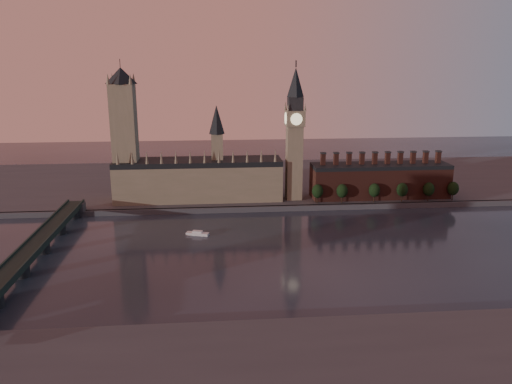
% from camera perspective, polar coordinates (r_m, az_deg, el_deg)
% --- Properties ---
extents(ground, '(900.00, 900.00, 0.00)m').
position_cam_1_polar(ground, '(296.50, 5.76, -7.17)').
color(ground, black).
rests_on(ground, ground).
extents(north_bank, '(900.00, 182.00, 4.00)m').
position_cam_1_polar(north_bank, '(464.10, 1.73, 1.21)').
color(north_bank, '#414146').
rests_on(north_bank, ground).
extents(palace_of_westminster, '(130.00, 30.30, 74.00)m').
position_cam_1_polar(palace_of_westminster, '(395.24, -6.49, 1.66)').
color(palace_of_westminster, '#7F715A').
rests_on(palace_of_westminster, north_bank).
extents(victoria_tower, '(24.00, 24.00, 108.00)m').
position_cam_1_polar(victoria_tower, '(394.22, -14.80, 6.77)').
color(victoria_tower, '#7F715A').
rests_on(victoria_tower, north_bank).
extents(big_ben, '(15.00, 15.00, 107.00)m').
position_cam_1_polar(big_ben, '(389.05, 4.44, 6.78)').
color(big_ben, '#7F715A').
rests_on(big_ben, north_bank).
extents(chimney_block, '(110.00, 25.00, 37.00)m').
position_cam_1_polar(chimney_block, '(413.25, 13.96, 1.35)').
color(chimney_block, '#4D241D').
rests_on(chimney_block, north_bank).
extents(embankment_tree_0, '(8.60, 8.60, 14.88)m').
position_cam_1_polar(embankment_tree_0, '(386.36, 7.05, 0.09)').
color(embankment_tree_0, black).
rests_on(embankment_tree_0, north_bank).
extents(embankment_tree_1, '(8.60, 8.60, 14.88)m').
position_cam_1_polar(embankment_tree_1, '(390.05, 9.81, 0.13)').
color(embankment_tree_1, black).
rests_on(embankment_tree_1, north_bank).
extents(embankment_tree_2, '(8.60, 8.60, 14.88)m').
position_cam_1_polar(embankment_tree_2, '(397.07, 13.37, 0.20)').
color(embankment_tree_2, black).
rests_on(embankment_tree_2, north_bank).
extents(embankment_tree_3, '(8.60, 8.60, 14.88)m').
position_cam_1_polar(embankment_tree_3, '(404.05, 16.37, 0.25)').
color(embankment_tree_3, black).
rests_on(embankment_tree_3, north_bank).
extents(embankment_tree_4, '(8.60, 8.60, 14.88)m').
position_cam_1_polar(embankment_tree_4, '(412.11, 19.14, 0.30)').
color(embankment_tree_4, black).
rests_on(embankment_tree_4, north_bank).
extents(embankment_tree_5, '(8.60, 8.60, 14.88)m').
position_cam_1_polar(embankment_tree_5, '(421.08, 21.61, 0.37)').
color(embankment_tree_5, black).
rests_on(embankment_tree_5, north_bank).
extents(westminster_bridge, '(14.00, 200.00, 11.55)m').
position_cam_1_polar(westminster_bridge, '(303.98, -24.37, -6.41)').
color(westminster_bridge, black).
rests_on(westminster_bridge, ground).
extents(river_boat, '(15.36, 8.23, 2.95)m').
position_cam_1_polar(river_boat, '(329.43, -6.71, -4.72)').
color(river_boat, silver).
rests_on(river_boat, ground).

